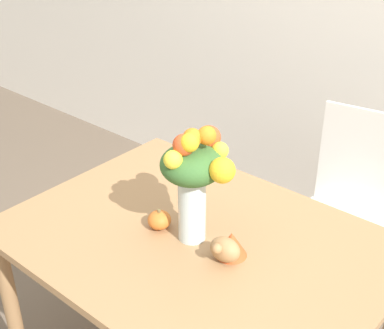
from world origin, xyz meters
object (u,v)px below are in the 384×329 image
object	(u,v)px
turkey_figurine	(228,247)
dining_chair_near_window	(347,214)
flower_vase	(195,174)
pumpkin	(159,220)

from	to	relation	value
turkey_figurine	dining_chair_near_window	size ratio (longest dim) A/B	0.15
turkey_figurine	dining_chair_near_window	bearing A→B (deg)	88.04
flower_vase	pumpkin	world-z (taller)	flower_vase
flower_vase	dining_chair_near_window	distance (m)	1.04
flower_vase	pumpkin	bearing A→B (deg)	-164.86
pumpkin	turkey_figurine	distance (m)	0.29
flower_vase	dining_chair_near_window	size ratio (longest dim) A/B	0.44
turkey_figurine	flower_vase	bearing A→B (deg)	175.69
turkey_figurine	dining_chair_near_window	world-z (taller)	dining_chair_near_window
flower_vase	dining_chair_near_window	world-z (taller)	flower_vase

